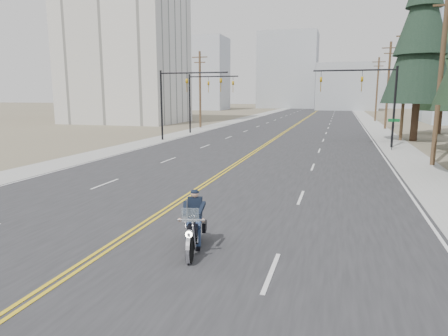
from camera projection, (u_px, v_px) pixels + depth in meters
name	position (u px, v px, depth m)	size (l,w,h in m)	color
road	(303.00, 120.00, 74.08)	(20.00, 200.00, 0.01)	#303033
sidewalk_left	(243.00, 119.00, 77.22)	(3.00, 200.00, 0.01)	#A5A5A0
sidewalk_right	(369.00, 121.00, 70.93)	(3.00, 200.00, 0.01)	#A5A5A0
traffic_mast_left	(180.00, 91.00, 39.74)	(7.10, 0.26, 7.00)	black
traffic_mast_right	(371.00, 91.00, 34.83)	(7.10, 0.26, 7.00)	black
traffic_mast_far	(203.00, 92.00, 47.40)	(6.10, 0.26, 7.00)	black
street_sign	(393.00, 129.00, 33.00)	(0.90, 0.06, 2.62)	black
utility_pole_b	(441.00, 72.00, 25.17)	(2.20, 0.30, 11.50)	brown
utility_pole_c	(405.00, 83.00, 39.39)	(2.20, 0.30, 11.00)	brown
utility_pole_d	(388.00, 84.00, 53.52)	(2.20, 0.30, 11.50)	brown
utility_pole_e	(377.00, 88.00, 69.63)	(2.20, 0.30, 11.00)	brown
utility_pole_left	(200.00, 88.00, 55.72)	(2.20, 0.30, 10.50)	brown
apartment_block	(124.00, 30.00, 64.86)	(18.00, 14.00, 30.00)	silver
haze_bldg_a	(204.00, 74.00, 124.18)	(14.00, 12.00, 22.00)	#B7BCC6
haze_bldg_b	(347.00, 87.00, 122.60)	(18.00, 14.00, 14.00)	#ADB2B7
haze_bldg_d	(288.00, 71.00, 141.16)	(20.00, 15.00, 26.00)	#ADB2B7
haze_bldg_e	(395.00, 91.00, 141.75)	(14.00, 14.00, 12.00)	#B7BCC6
haze_bldg_f	(178.00, 85.00, 143.00)	(12.00, 12.00, 16.00)	#ADB2B7
motorcyclist	(194.00, 222.00, 11.65)	(0.99, 2.31, 1.80)	black
conifer_tall	(423.00, 29.00, 38.28)	(6.77, 6.77, 18.80)	#382619
conifer_far	(444.00, 66.00, 46.21)	(5.16, 5.16, 13.81)	#382619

